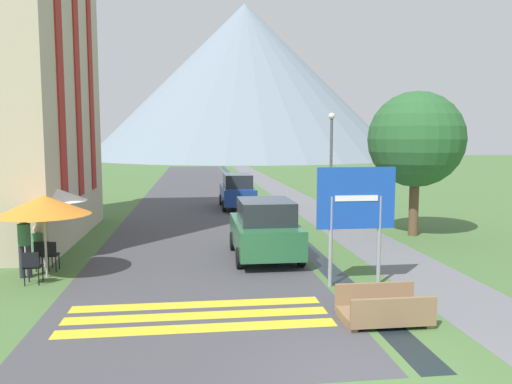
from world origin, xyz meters
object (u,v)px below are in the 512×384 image
object	(u,v)px
parked_car_far	(237,191)
person_seated_near	(38,244)
tree_by_path	(416,140)
road_sign	(356,208)
cafe_chair_nearest	(32,265)
cafe_umbrella_middle_white	(51,194)
person_standing_terrace	(24,242)
cafe_chair_near_left	(43,253)
cafe_chair_near_right	(50,253)
parked_car_near	(265,229)
streetlamp	(331,158)
footbridge	(383,311)
cafe_umbrella_front_orange	(44,205)

from	to	relation	value
parked_car_far	person_seated_near	world-z (taller)	parked_car_far
parked_car_far	tree_by_path	size ratio (longest dim) A/B	0.79
road_sign	tree_by_path	world-z (taller)	tree_by_path
road_sign	cafe_chair_nearest	xyz separation A→B (m)	(-8.01, 1.06, -1.45)
cafe_umbrella_middle_white	person_standing_terrace	bearing A→B (deg)	-92.29
cafe_chair_near_left	person_standing_terrace	xyz separation A→B (m)	(-0.25, -0.65, 0.44)
cafe_chair_near_left	person_seated_near	bearing A→B (deg)	110.59
road_sign	cafe_umbrella_middle_white	xyz separation A→B (m)	(-8.31, 4.05, 0.02)
person_seated_near	tree_by_path	bearing A→B (deg)	13.94
cafe_chair_near_left	cafe_chair_nearest	world-z (taller)	same
cafe_chair_near_left	cafe_umbrella_middle_white	size ratio (longest dim) A/B	0.38
cafe_chair_near_right	cafe_umbrella_middle_white	world-z (taller)	cafe_umbrella_middle_white
parked_car_near	person_standing_terrace	xyz separation A→B (m)	(-6.58, -1.38, 0.05)
cafe_umbrella_middle_white	streetlamp	xyz separation A→B (m)	(10.20, 5.00, 0.87)
footbridge	parked_car_near	size ratio (longest dim) A/B	0.44
parked_car_near	streetlamp	bearing A→B (deg)	57.85
footbridge	cafe_umbrella_front_orange	size ratio (longest dim) A/B	0.72
road_sign	footbridge	size ratio (longest dim) A/B	1.75
tree_by_path	person_standing_terrace	bearing A→B (deg)	-161.34
footbridge	parked_car_far	bearing A→B (deg)	94.95
parked_car_far	cafe_chair_near_right	bearing A→B (deg)	-117.27
cafe_umbrella_middle_white	tree_by_path	bearing A→B (deg)	9.03
cafe_chair_near_left	streetlamp	distance (m)	12.25
parked_car_near	streetlamp	size ratio (longest dim) A/B	0.81
cafe_chair_near_right	cafe_umbrella_middle_white	distance (m)	2.29
person_standing_terrace	tree_by_path	size ratio (longest dim) A/B	0.30
parked_car_far	tree_by_path	bearing A→B (deg)	-54.56
road_sign	person_seated_near	distance (m)	8.99
cafe_chair_near_right	parked_car_far	bearing A→B (deg)	53.20
footbridge	person_seated_near	world-z (taller)	person_seated_near
parked_car_near	cafe_umbrella_middle_white	distance (m)	6.64
cafe_chair_nearest	cafe_umbrella_front_orange	world-z (taller)	cafe_umbrella_front_orange
person_seated_near	tree_by_path	size ratio (longest dim) A/B	0.22
road_sign	person_seated_near	xyz separation A→B (m)	(-8.42, 2.89, -1.29)
cafe_chair_near_right	cafe_chair_nearest	bearing A→B (deg)	-103.11
parked_car_near	cafe_umbrella_middle_white	world-z (taller)	cafe_umbrella_middle_white
cafe_chair_near_left	person_seated_near	size ratio (longest dim) A/B	0.70
footbridge	cafe_umbrella_middle_white	bearing A→B (deg)	141.11
footbridge	cafe_chair_near_left	bearing A→B (deg)	148.30
footbridge	cafe_chair_nearest	bearing A→B (deg)	155.60
road_sign	cafe_umbrella_front_orange	world-z (taller)	road_sign
cafe_chair_nearest	person_standing_terrace	xyz separation A→B (m)	(-0.39, 0.71, 0.44)
cafe_chair_nearest	tree_by_path	bearing A→B (deg)	44.90
cafe_umbrella_middle_white	person_standing_terrace	xyz separation A→B (m)	(-0.09, -2.28, -1.02)
person_seated_near	streetlamp	size ratio (longest dim) A/B	0.25
road_sign	parked_car_far	xyz separation A→B (m)	(-1.68, 14.45, -1.05)
footbridge	cafe_chair_near_right	xyz separation A→B (m)	(-7.72, 4.81, 0.29)
cafe_chair_near_right	cafe_chair_near_left	bearing A→B (deg)	147.77
road_sign	cafe_chair_near_left	world-z (taller)	road_sign
cafe_chair_nearest	person_standing_terrace	distance (m)	0.92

